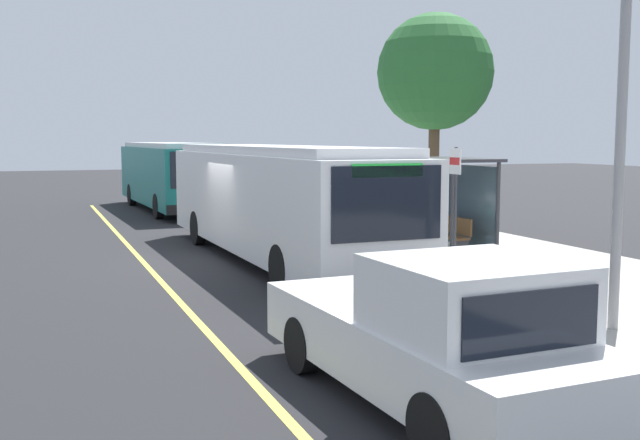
{
  "coord_description": "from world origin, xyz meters",
  "views": [
    {
      "loc": [
        18.88,
        -4.77,
        3.13
      ],
      "look_at": [
        2.67,
        1.42,
        1.26
      ],
      "focal_mm": 42.41,
      "sensor_mm": 36.0,
      "label": 1
    }
  ],
  "objects_px": {
    "pickup_truck": "(436,336)",
    "route_sign_post": "(455,193)",
    "waiting_bench": "(449,234)",
    "transit_bus_second": "(170,174)",
    "transit_bus_main": "(276,198)"
  },
  "relations": [
    {
      "from": "pickup_truck",
      "to": "route_sign_post",
      "type": "xyz_separation_m",
      "value": [
        -6.59,
        4.19,
        1.1
      ]
    },
    {
      "from": "pickup_truck",
      "to": "waiting_bench",
      "type": "bearing_deg",
      "value": 148.6
    },
    {
      "from": "route_sign_post",
      "to": "pickup_truck",
      "type": "bearing_deg",
      "value": -32.47
    },
    {
      "from": "route_sign_post",
      "to": "transit_bus_second",
      "type": "bearing_deg",
      "value": -171.41
    },
    {
      "from": "transit_bus_second",
      "to": "waiting_bench",
      "type": "xyz_separation_m",
      "value": [
        15.94,
        4.54,
        -0.98
      ]
    },
    {
      "from": "pickup_truck",
      "to": "route_sign_post",
      "type": "bearing_deg",
      "value": 147.53
    },
    {
      "from": "transit_bus_main",
      "to": "transit_bus_second",
      "type": "relative_size",
      "value": 1.15
    },
    {
      "from": "waiting_bench",
      "to": "route_sign_post",
      "type": "bearing_deg",
      "value": -28.97
    },
    {
      "from": "pickup_truck",
      "to": "route_sign_post",
      "type": "relative_size",
      "value": 1.96
    },
    {
      "from": "pickup_truck",
      "to": "waiting_bench",
      "type": "relative_size",
      "value": 3.44
    },
    {
      "from": "transit_bus_main",
      "to": "waiting_bench",
      "type": "distance_m",
      "value": 4.65
    },
    {
      "from": "transit_bus_main",
      "to": "pickup_truck",
      "type": "distance_m",
      "value": 10.92
    },
    {
      "from": "transit_bus_main",
      "to": "transit_bus_second",
      "type": "height_order",
      "value": "same"
    },
    {
      "from": "transit_bus_main",
      "to": "waiting_bench",
      "type": "bearing_deg",
      "value": 74.92
    },
    {
      "from": "transit_bus_main",
      "to": "pickup_truck",
      "type": "xyz_separation_m",
      "value": [
        10.79,
        -1.48,
        -0.76
      ]
    }
  ]
}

